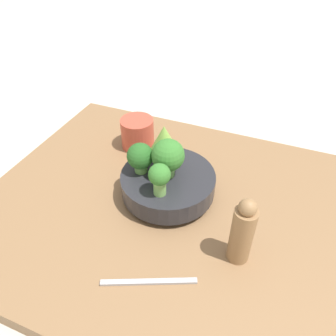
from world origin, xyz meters
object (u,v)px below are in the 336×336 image
fork (149,282)px  pepper_mill (242,232)px  cup (137,133)px  bowl (168,183)px

fork → pepper_mill: bearing=40.8°
cup → pepper_mill: pepper_mill is taller
bowl → fork: 0.23m
pepper_mill → fork: (-0.13, -0.12, -0.07)m
fork → cup: bearing=118.6°
bowl → cup: (-0.15, 0.15, 0.01)m
pepper_mill → fork: pepper_mill is taller
pepper_mill → fork: bearing=-139.2°
cup → fork: 0.43m
bowl → pepper_mill: pepper_mill is taller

